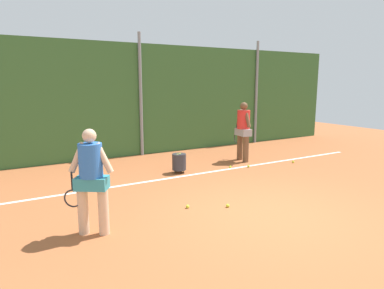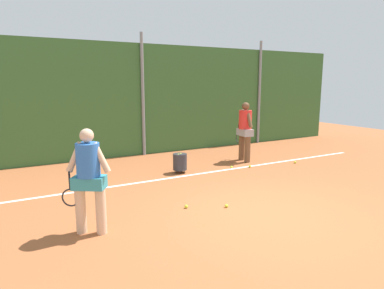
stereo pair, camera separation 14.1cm
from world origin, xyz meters
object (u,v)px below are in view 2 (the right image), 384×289
(tennis_ball_1, at_px, (186,206))
(tennis_ball_7, at_px, (249,155))
(tennis_ball_3, at_px, (232,167))
(tennis_ball_0, at_px, (250,166))
(player_midcourt, at_px, (245,129))
(ball_hopper, at_px, (180,162))
(player_foreground_near, at_px, (89,176))
(tennis_ball_2, at_px, (226,206))
(tennis_ball_5, at_px, (295,162))

(tennis_ball_1, distance_m, tennis_ball_7, 5.00)
(tennis_ball_3, bearing_deg, tennis_ball_0, -19.84)
(player_midcourt, distance_m, tennis_ball_7, 1.20)
(player_midcourt, height_order, ball_hopper, player_midcourt)
(player_foreground_near, distance_m, tennis_ball_7, 6.67)
(player_foreground_near, distance_m, tennis_ball_2, 2.62)
(tennis_ball_0, height_order, tennis_ball_5, same)
(ball_hopper, xyz_separation_m, tennis_ball_5, (3.40, -0.69, -0.26))
(tennis_ball_0, height_order, tennis_ball_3, same)
(player_foreground_near, bearing_deg, tennis_ball_0, -123.20)
(player_foreground_near, height_order, tennis_ball_7, player_foreground_near)
(player_midcourt, bearing_deg, tennis_ball_1, 135.07)
(player_foreground_near, relative_size, ball_hopper, 3.20)
(player_foreground_near, height_order, player_midcourt, player_midcourt)
(tennis_ball_5, bearing_deg, tennis_ball_3, 167.77)
(ball_hopper, distance_m, tennis_ball_5, 3.48)
(player_midcourt, height_order, tennis_ball_5, player_midcourt)
(tennis_ball_1, bearing_deg, player_midcourt, 37.92)
(tennis_ball_0, distance_m, tennis_ball_3, 0.52)
(player_midcourt, bearing_deg, tennis_ball_5, -124.41)
(ball_hopper, height_order, tennis_ball_0, ball_hopper)
(ball_hopper, height_order, tennis_ball_2, ball_hopper)
(tennis_ball_0, xyz_separation_m, tennis_ball_5, (1.46, -0.25, 0.00))
(player_foreground_near, distance_m, player_midcourt, 5.88)
(tennis_ball_1, height_order, tennis_ball_7, same)
(tennis_ball_5, bearing_deg, tennis_ball_7, 109.98)
(player_foreground_near, distance_m, tennis_ball_0, 5.31)
(player_foreground_near, relative_size, tennis_ball_0, 24.89)
(tennis_ball_2, xyz_separation_m, tennis_ball_3, (1.83, 2.40, 0.00))
(tennis_ball_1, bearing_deg, tennis_ball_5, 20.21)
(player_foreground_near, bearing_deg, tennis_ball_7, -116.86)
(player_midcourt, bearing_deg, tennis_ball_3, 130.02)
(player_midcourt, height_order, tennis_ball_7, player_midcourt)
(tennis_ball_1, distance_m, tennis_ball_2, 0.76)
(tennis_ball_2, bearing_deg, player_foreground_near, 177.39)
(tennis_ball_3, bearing_deg, player_foreground_near, -151.96)
(tennis_ball_0, relative_size, tennis_ball_1, 1.00)
(player_midcourt, distance_m, tennis_ball_1, 4.36)
(tennis_ball_0, relative_size, tennis_ball_7, 1.00)
(player_foreground_near, height_order, tennis_ball_2, player_foreground_near)
(tennis_ball_2, height_order, tennis_ball_3, same)
(player_midcourt, height_order, tennis_ball_2, player_midcourt)
(player_midcourt, bearing_deg, tennis_ball_7, -42.65)
(player_foreground_near, bearing_deg, tennis_ball_3, -118.97)
(tennis_ball_5, xyz_separation_m, tennis_ball_7, (-0.53, 1.46, 0.00))
(tennis_ball_0, xyz_separation_m, tennis_ball_2, (-2.32, -2.22, 0.00))
(tennis_ball_2, height_order, tennis_ball_7, same)
(tennis_ball_2, xyz_separation_m, tennis_ball_7, (3.25, 3.43, 0.00))
(tennis_ball_3, bearing_deg, tennis_ball_1, -140.50)
(tennis_ball_1, height_order, tennis_ball_5, same)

